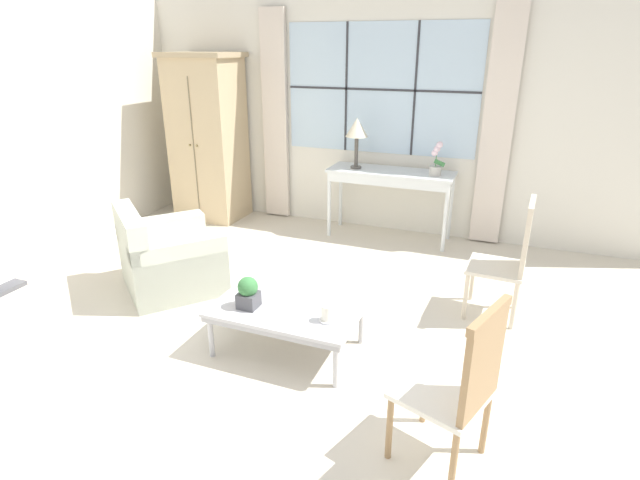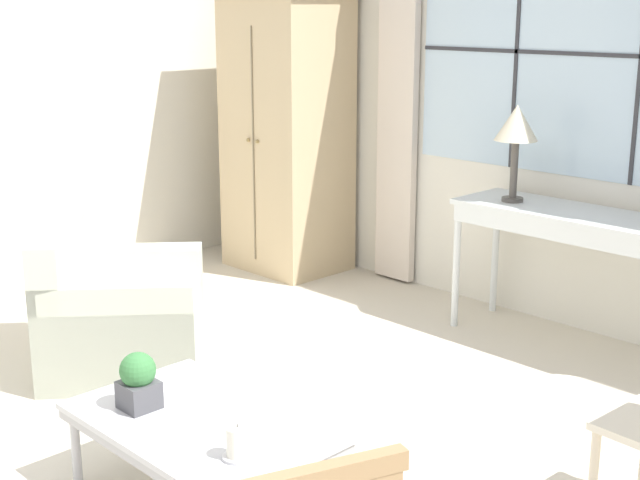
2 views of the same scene
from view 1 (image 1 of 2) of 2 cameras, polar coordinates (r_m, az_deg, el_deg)
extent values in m
plane|color=beige|center=(3.85, -6.22, -12.67)|extent=(14.00, 14.00, 0.00)
cube|color=silver|center=(6.08, 6.85, 14.17)|extent=(7.20, 0.06, 2.80)
cube|color=silver|center=(6.02, 6.88, 16.70)|extent=(2.26, 0.01, 1.45)
cube|color=#2D2D33|center=(6.13, 3.03, 16.90)|extent=(0.02, 0.02, 1.45)
cube|color=#2D2D33|center=(5.92, 10.82, 16.41)|extent=(0.02, 0.02, 1.45)
cube|color=#2D2D33|center=(6.01, 6.86, 16.70)|extent=(2.26, 0.02, 0.02)
cube|color=beige|center=(6.49, -5.14, 13.73)|extent=(0.32, 0.06, 2.55)
cube|color=beige|center=(5.82, 19.60, 11.73)|extent=(0.32, 0.06, 2.55)
cube|color=silver|center=(5.75, -32.17, 10.70)|extent=(0.06, 7.20, 2.80)
cube|color=tan|center=(6.65, -12.63, 11.00)|extent=(0.82, 0.64, 2.01)
cube|color=tan|center=(6.56, -13.40, 19.92)|extent=(0.90, 0.70, 0.06)
cube|color=#74644C|center=(6.40, -14.22, 10.09)|extent=(0.01, 0.01, 1.69)
sphere|color=#997F4C|center=(6.42, -14.66, 10.45)|extent=(0.03, 0.03, 0.03)
sphere|color=#997F4C|center=(6.36, -13.92, 10.42)|extent=(0.03, 0.03, 0.03)
cube|color=silver|center=(5.80, 8.12, 7.71)|extent=(1.43, 0.49, 0.03)
cube|color=silver|center=(5.82, 8.09, 7.09)|extent=(1.38, 0.47, 0.10)
cylinder|color=silver|center=(5.91, 1.04, 4.09)|extent=(0.04, 0.04, 0.78)
cylinder|color=silver|center=(5.61, 14.13, 2.45)|extent=(0.04, 0.04, 0.78)
cylinder|color=silver|center=(6.28, 2.37, 5.13)|extent=(0.04, 0.04, 0.78)
cylinder|color=silver|center=(6.00, 14.69, 3.64)|extent=(0.04, 0.04, 0.78)
cylinder|color=#4C4742|center=(5.87, 4.12, 8.30)|extent=(0.13, 0.13, 0.02)
cylinder|color=#4C4742|center=(5.83, 4.17, 10.05)|extent=(0.04, 0.04, 0.34)
cone|color=beige|center=(5.78, 4.24, 12.73)|extent=(0.26, 0.26, 0.21)
cylinder|color=#BCB7AD|center=(5.67, 13.03, 7.72)|extent=(0.13, 0.13, 0.10)
cylinder|color=#38753D|center=(5.63, 13.18, 9.50)|extent=(0.01, 0.01, 0.26)
cube|color=#38753D|center=(5.64, 13.50, 8.56)|extent=(0.13, 0.02, 0.08)
sphere|color=silver|center=(5.64, 12.97, 9.67)|extent=(0.07, 0.07, 0.07)
sphere|color=silver|center=(5.63, 13.25, 10.11)|extent=(0.07, 0.07, 0.07)
sphere|color=silver|center=(5.61, 13.52, 10.55)|extent=(0.07, 0.07, 0.07)
cube|color=beige|center=(4.90, -16.48, -2.72)|extent=(1.21, 1.20, 0.45)
cube|color=beige|center=(4.71, -20.87, 0.97)|extent=(0.78, 0.69, 0.35)
cube|color=beige|center=(5.18, -17.42, -0.63)|extent=(0.68, 0.76, 0.59)
cube|color=beige|center=(4.56, -15.59, -3.48)|extent=(0.68, 0.76, 0.59)
cube|color=beige|center=(4.39, 19.44, -2.96)|extent=(0.46, 0.46, 0.03)
cube|color=beige|center=(4.28, 22.54, 0.10)|extent=(0.06, 0.41, 0.54)
cube|color=beige|center=(4.19, 23.10, 3.80)|extent=(0.06, 0.43, 0.05)
cylinder|color=beige|center=(4.33, 16.29, -6.22)|extent=(0.04, 0.04, 0.42)
cylinder|color=beige|center=(4.67, 17.06, -4.21)|extent=(0.04, 0.04, 0.42)
cylinder|color=beige|center=(4.30, 21.30, -7.03)|extent=(0.04, 0.04, 0.42)
cylinder|color=beige|center=(4.65, 21.68, -4.95)|extent=(0.04, 0.04, 0.42)
cube|color=white|center=(2.85, 13.69, -16.59)|extent=(0.56, 0.56, 0.03)
cube|color=#9E7A51|center=(2.64, 18.15, -13.39)|extent=(0.17, 0.39, 0.51)
cube|color=#9E7A51|center=(2.49, 18.88, -8.14)|extent=(0.18, 0.42, 0.05)
cylinder|color=#9E7A51|center=(2.93, 7.94, -20.48)|extent=(0.04, 0.04, 0.41)
cylinder|color=#9E7A51|center=(3.19, 11.88, -16.79)|extent=(0.04, 0.04, 0.41)
cylinder|color=#9E7A51|center=(2.81, 15.00, -23.44)|extent=(0.04, 0.04, 0.41)
cylinder|color=#9E7A51|center=(3.07, 18.38, -19.21)|extent=(0.04, 0.04, 0.41)
cube|color=#BCBCC1|center=(3.69, -3.77, -7.70)|extent=(1.07, 0.67, 0.03)
cube|color=#A0A0A4|center=(3.71, -3.75, -8.14)|extent=(1.05, 0.66, 0.04)
cylinder|color=#BCBCC1|center=(3.79, -12.36, -10.65)|extent=(0.04, 0.04, 0.34)
cylinder|color=#BCBCC1|center=(3.41, 1.83, -14.08)|extent=(0.04, 0.04, 0.34)
cylinder|color=#BCBCC1|center=(4.21, -8.07, -6.89)|extent=(0.04, 0.04, 0.34)
cylinder|color=#BCBCC1|center=(3.87, 4.76, -9.44)|extent=(0.04, 0.04, 0.34)
cube|color=#4C4C51|center=(3.68, -8.17, -6.79)|extent=(0.14, 0.14, 0.11)
sphere|color=#38753D|center=(3.63, -8.26, -5.31)|extent=(0.15, 0.15, 0.15)
cylinder|color=silver|center=(3.49, 0.80, -9.15)|extent=(0.12, 0.12, 0.01)
cylinder|color=white|center=(3.46, 0.81, -8.28)|extent=(0.08, 0.08, 0.11)
cylinder|color=black|center=(3.43, 0.81, -7.40)|extent=(0.00, 0.00, 0.01)
camera|label=2|loc=(1.60, 70.55, -0.48)|focal=50.00mm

